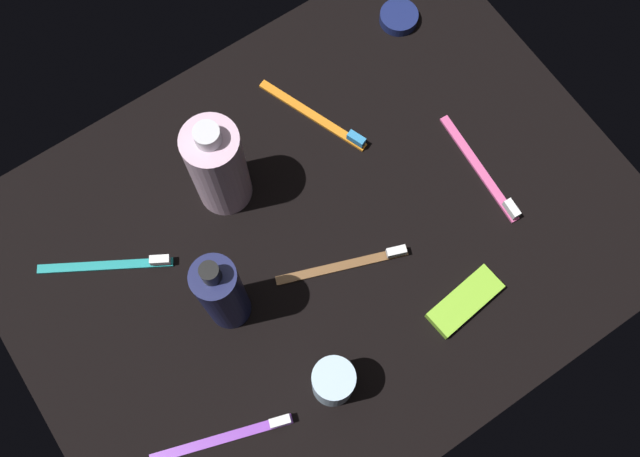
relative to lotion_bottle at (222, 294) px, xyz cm
name	(u,v)px	position (x,y,z in cm)	size (l,w,h in cm)	color
ground_plane	(320,237)	(-15.31, -1.79, -9.30)	(84.00, 64.00, 1.20)	black
lotion_bottle	(222,294)	(0.00, 0.00, 0.00)	(5.40, 5.40, 19.67)	#191E4B
bodywash_bottle	(218,167)	(-8.19, -14.43, -0.32)	(7.28, 7.28, 18.49)	silver
deodorant_stick	(333,382)	(-5.45, 15.68, -4.14)	(5.19, 5.19, 9.12)	silver
toothbrush_orange	(319,118)	(-24.86, -16.24, -8.09)	(7.61, 17.22, 2.10)	orange
toothbrush_pink	(484,173)	(-39.04, 3.58, -8.09)	(2.48, 18.04, 2.10)	#E55999
toothbrush_purple	(230,436)	(8.45, 13.69, -8.09)	(17.47, 6.77, 2.10)	purple
toothbrush_brown	(349,264)	(-16.20, 3.86, -8.09)	(17.28, 7.43, 2.10)	brown
toothbrush_teal	(113,264)	(9.81, -13.63, -8.09)	(16.09, 10.22, 2.10)	teal
snack_bar_lime	(465,301)	(-25.80, 16.44, -7.95)	(10.40, 4.00, 1.50)	#8CD133
cream_tin_left	(399,17)	(-44.01, -23.31, -7.90)	(5.73, 5.73, 1.59)	navy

